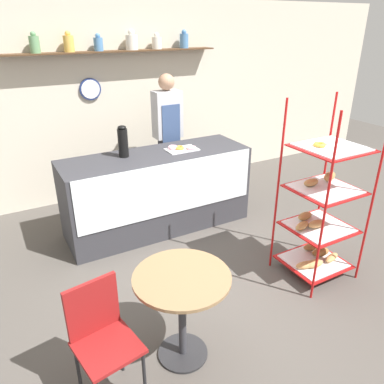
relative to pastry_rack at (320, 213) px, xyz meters
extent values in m
plane|color=#4C4742|center=(-1.00, 0.31, -0.68)|extent=(14.00, 14.00, 0.00)
cube|color=beige|center=(-1.00, 2.99, 0.67)|extent=(10.00, 0.06, 2.70)
cube|color=#4C331E|center=(-1.00, 2.84, 1.35)|extent=(2.89, 0.24, 0.02)
cylinder|color=#669966|center=(-1.99, 2.84, 1.46)|extent=(0.12, 0.12, 0.19)
sphere|color=#669966|center=(-1.99, 2.84, 1.58)|extent=(0.06, 0.06, 0.06)
cylinder|color=gold|center=(-1.59, 2.84, 1.46)|extent=(0.13, 0.13, 0.19)
sphere|color=gold|center=(-1.59, 2.84, 1.58)|extent=(0.07, 0.07, 0.07)
cylinder|color=#4C7FB2|center=(-1.22, 2.84, 1.44)|extent=(0.12, 0.12, 0.16)
sphere|color=#4C7FB2|center=(-1.22, 2.84, 1.55)|extent=(0.06, 0.06, 0.06)
cylinder|color=silver|center=(-0.77, 2.84, 1.46)|extent=(0.16, 0.16, 0.19)
sphere|color=silver|center=(-0.77, 2.84, 1.58)|extent=(0.09, 0.09, 0.09)
cylinder|color=silver|center=(-0.41, 2.84, 1.44)|extent=(0.13, 0.13, 0.15)
sphere|color=silver|center=(-0.41, 2.84, 1.54)|extent=(0.07, 0.07, 0.07)
cylinder|color=#4C7FB2|center=(0.02, 2.84, 1.46)|extent=(0.12, 0.12, 0.19)
sphere|color=#4C7FB2|center=(0.02, 2.84, 1.58)|extent=(0.07, 0.07, 0.07)
cylinder|color=navy|center=(-1.36, 2.94, 0.88)|extent=(0.29, 0.03, 0.29)
cylinder|color=white|center=(-1.36, 2.92, 0.88)|extent=(0.25, 0.00, 0.25)
cube|color=#333338|center=(-1.00, 1.65, -0.20)|extent=(2.25, 0.72, 0.97)
cube|color=silver|center=(-1.00, 1.28, -0.02)|extent=(2.16, 0.01, 0.62)
cylinder|color=#B71414|center=(-0.31, -0.31, 0.21)|extent=(0.02, 0.02, 1.78)
cylinder|color=#B71414|center=(0.31, -0.31, 0.21)|extent=(0.02, 0.02, 1.78)
cylinder|color=#B71414|center=(-0.31, 0.29, 0.21)|extent=(0.02, 0.02, 1.78)
cylinder|color=#B71414|center=(0.31, 0.29, 0.21)|extent=(0.02, 0.02, 1.78)
cube|color=#B71414|center=(0.00, -0.01, -0.56)|extent=(0.60, 0.57, 0.01)
cube|color=silver|center=(0.00, -0.01, -0.55)|extent=(0.53, 0.51, 0.01)
ellipsoid|color=tan|center=(-0.16, -0.07, -0.51)|extent=(0.25, 0.13, 0.07)
ellipsoid|color=#B27F47|center=(0.12, 0.14, -0.50)|extent=(0.20, 0.12, 0.08)
ellipsoid|color=tan|center=(-0.08, -0.09, -0.51)|extent=(0.22, 0.13, 0.07)
ellipsoid|color=olive|center=(0.13, 0.02, -0.50)|extent=(0.21, 0.12, 0.09)
ellipsoid|color=tan|center=(0.16, -0.10, -0.51)|extent=(0.22, 0.13, 0.06)
cube|color=#B71414|center=(0.00, -0.01, -0.15)|extent=(0.60, 0.57, 0.01)
cube|color=silver|center=(0.00, -0.01, -0.14)|extent=(0.53, 0.51, 0.01)
ellipsoid|color=tan|center=(-0.04, -0.02, -0.10)|extent=(0.20, 0.10, 0.07)
ellipsoid|color=#B27F47|center=(-0.02, 0.16, -0.10)|extent=(0.20, 0.13, 0.07)
ellipsoid|color=#B27F47|center=(-0.19, 0.03, -0.10)|extent=(0.21, 0.13, 0.07)
cube|color=#B71414|center=(0.00, -0.01, 0.26)|extent=(0.60, 0.57, 0.01)
cube|color=silver|center=(0.00, -0.01, 0.27)|extent=(0.53, 0.51, 0.01)
ellipsoid|color=#B27F47|center=(0.17, 0.10, 0.32)|extent=(0.19, 0.13, 0.09)
ellipsoid|color=#B27F47|center=(-0.08, 0.09, 0.31)|extent=(0.18, 0.09, 0.07)
cube|color=#B71414|center=(0.00, -0.01, 0.67)|extent=(0.60, 0.57, 0.01)
cube|color=silver|center=(0.00, -0.01, 0.68)|extent=(0.53, 0.51, 0.01)
torus|color=gold|center=(-0.10, 0.04, 0.70)|extent=(0.11, 0.11, 0.03)
torus|color=silver|center=(0.03, 0.06, 0.70)|extent=(0.12, 0.12, 0.03)
cube|color=#282833|center=(-0.54, 2.28, -0.21)|extent=(0.22, 0.19, 0.95)
cube|color=#B2B2B7|center=(-0.54, 2.28, 0.58)|extent=(0.37, 0.22, 0.62)
cube|color=#334770|center=(-0.54, 2.17, 0.47)|extent=(0.26, 0.01, 0.52)
sphere|color=tan|center=(-0.54, 2.28, 1.00)|extent=(0.21, 0.21, 0.21)
cylinder|color=#262628|center=(-1.68, -0.30, -0.67)|extent=(0.39, 0.39, 0.02)
cylinder|color=#333338|center=(-1.68, -0.30, -0.31)|extent=(0.06, 0.06, 0.70)
cylinder|color=olive|center=(-1.68, -0.30, 0.05)|extent=(0.71, 0.71, 0.02)
cylinder|color=black|center=(-2.09, -0.53, -0.45)|extent=(0.02, 0.02, 0.46)
cylinder|color=black|center=(-2.47, -0.27, -0.45)|extent=(0.02, 0.02, 0.46)
cylinder|color=black|center=(-2.15, -0.21, -0.45)|extent=(0.02, 0.02, 0.46)
cube|color=maroon|center=(-2.28, -0.40, -0.21)|extent=(0.44, 0.44, 0.03)
cube|color=maroon|center=(-2.31, -0.23, 0.00)|extent=(0.36, 0.09, 0.40)
cylinder|color=black|center=(-1.36, 1.74, 0.45)|extent=(0.11, 0.11, 0.33)
ellipsoid|color=black|center=(-1.36, 1.74, 0.63)|extent=(0.10, 0.10, 0.05)
cube|color=silver|center=(-0.66, 1.64, 0.29)|extent=(0.38, 0.25, 0.01)
torus|color=gold|center=(-0.69, 1.65, 0.32)|extent=(0.11, 0.11, 0.03)
torus|color=#EAB2C1|center=(-0.56, 1.58, 0.32)|extent=(0.12, 0.12, 0.04)
torus|color=#EAB2C1|center=(-0.75, 1.70, 0.32)|extent=(0.12, 0.12, 0.04)
camera|label=1|loc=(-2.67, -2.22, 1.70)|focal=35.00mm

